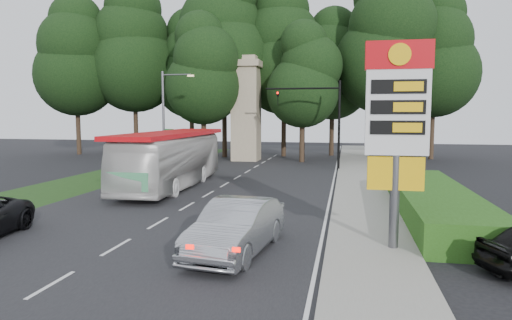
% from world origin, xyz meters
% --- Properties ---
extents(ground, '(120.00, 120.00, 0.00)m').
position_xyz_m(ground, '(0.00, 0.00, 0.00)').
color(ground, black).
rests_on(ground, ground).
extents(road_surface, '(14.00, 80.00, 0.02)m').
position_xyz_m(road_surface, '(0.00, 12.00, 0.01)').
color(road_surface, black).
rests_on(road_surface, ground).
extents(sidewalk_right, '(3.00, 80.00, 0.12)m').
position_xyz_m(sidewalk_right, '(8.50, 12.00, 0.06)').
color(sidewalk_right, gray).
rests_on(sidewalk_right, ground).
extents(grass_verge_left, '(5.00, 50.00, 0.02)m').
position_xyz_m(grass_verge_left, '(-9.50, 18.00, 0.01)').
color(grass_verge_left, '#193814').
rests_on(grass_verge_left, ground).
extents(hedge, '(3.00, 14.00, 1.20)m').
position_xyz_m(hedge, '(11.50, 8.00, 0.60)').
color(hedge, '#244C14').
rests_on(hedge, ground).
extents(gas_station_pylon, '(2.10, 0.45, 6.85)m').
position_xyz_m(gas_station_pylon, '(9.20, 1.99, 4.45)').
color(gas_station_pylon, '#59595E').
rests_on(gas_station_pylon, ground).
extents(traffic_signal_mast, '(6.10, 0.35, 7.20)m').
position_xyz_m(traffic_signal_mast, '(5.68, 24.00, 4.67)').
color(traffic_signal_mast, black).
rests_on(traffic_signal_mast, ground).
extents(streetlight_signs, '(2.75, 0.98, 8.00)m').
position_xyz_m(streetlight_signs, '(-6.99, 22.01, 4.44)').
color(streetlight_signs, '#59595E').
rests_on(streetlight_signs, ground).
extents(monument, '(3.00, 3.00, 10.05)m').
position_xyz_m(monument, '(-2.00, 30.00, 5.10)').
color(monument, tan).
rests_on(monument, ground).
extents(tree_far_west, '(8.96, 8.96, 17.60)m').
position_xyz_m(tree_far_west, '(-22.00, 33.00, 10.68)').
color(tree_far_west, '#2D2116').
rests_on(tree_far_west, ground).
extents(tree_west_mid, '(9.80, 9.80, 19.25)m').
position_xyz_m(tree_west_mid, '(-16.00, 35.00, 11.69)').
color(tree_west_mid, '#2D2116').
rests_on(tree_west_mid, ground).
extents(tree_west_near, '(8.40, 8.40, 16.50)m').
position_xyz_m(tree_west_near, '(-10.00, 37.00, 10.02)').
color(tree_west_near, '#2D2116').
rests_on(tree_west_near, ground).
extents(tree_center_left, '(10.08, 10.08, 19.80)m').
position_xyz_m(tree_center_left, '(-5.00, 33.00, 12.02)').
color(tree_center_left, '#2D2116').
rests_on(tree_center_left, ground).
extents(tree_center_right, '(9.24, 9.24, 18.15)m').
position_xyz_m(tree_center_right, '(1.00, 35.00, 11.02)').
color(tree_center_right, '#2D2116').
rests_on(tree_center_right, ground).
extents(tree_east_near, '(8.12, 8.12, 15.95)m').
position_xyz_m(tree_east_near, '(6.00, 37.00, 9.68)').
color(tree_east_near, '#2D2116').
rests_on(tree_east_near, ground).
extents(tree_east_mid, '(9.52, 9.52, 18.70)m').
position_xyz_m(tree_east_mid, '(11.00, 33.00, 11.35)').
color(tree_east_mid, '#2D2116').
rests_on(tree_east_mid, ground).
extents(tree_far_east, '(8.68, 8.68, 17.05)m').
position_xyz_m(tree_far_east, '(16.00, 35.00, 10.35)').
color(tree_far_east, '#2D2116').
rests_on(tree_far_east, ground).
extents(tree_monument_left, '(7.28, 7.28, 14.30)m').
position_xyz_m(tree_monument_left, '(-6.00, 29.00, 8.68)').
color(tree_monument_left, '#2D2116').
rests_on(tree_monument_left, ground).
extents(tree_monument_right, '(6.72, 6.72, 13.20)m').
position_xyz_m(tree_monument_right, '(3.50, 29.50, 8.01)').
color(tree_monument_right, '#2D2116').
rests_on(tree_monument_right, ground).
extents(transit_bus, '(3.38, 12.46, 3.44)m').
position_xyz_m(transit_bus, '(-2.96, 12.96, 1.72)').
color(transit_bus, silver).
rests_on(transit_bus, ground).
extents(sedan_silver, '(2.46, 5.47, 1.74)m').
position_xyz_m(sedan_silver, '(4.16, 0.71, 0.87)').
color(sedan_silver, '#A3A6AB').
rests_on(sedan_silver, ground).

